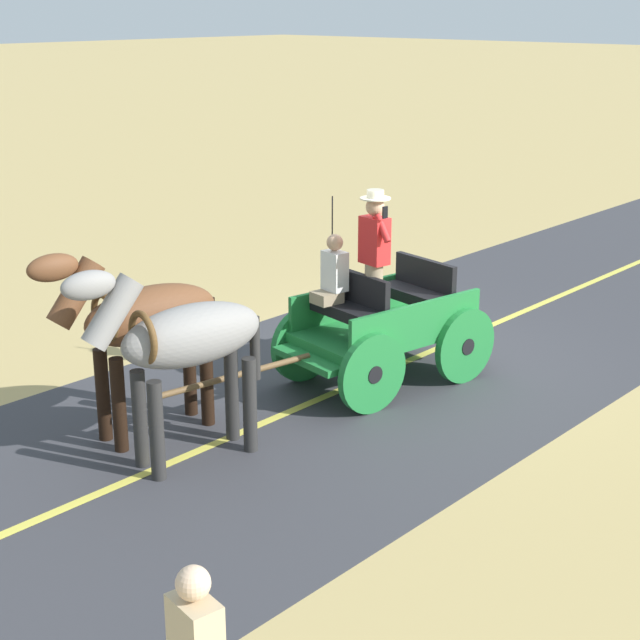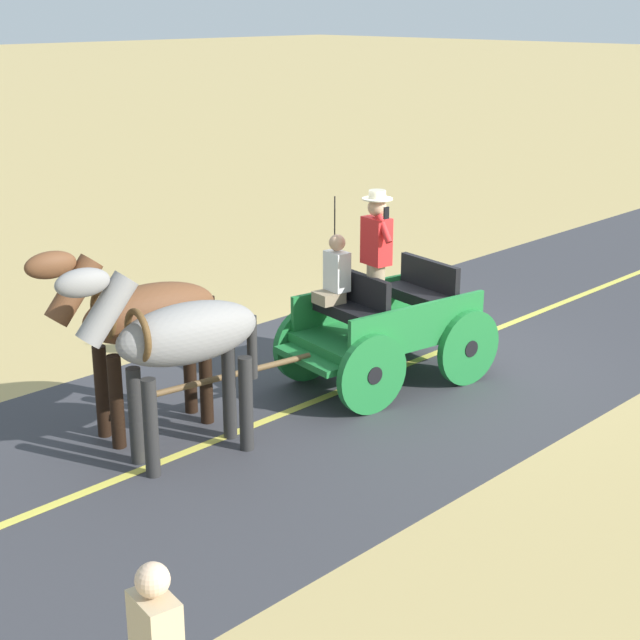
# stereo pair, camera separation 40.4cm
# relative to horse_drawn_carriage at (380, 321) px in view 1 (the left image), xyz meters

# --- Properties ---
(ground_plane) EXTENTS (200.00, 200.00, 0.00)m
(ground_plane) POSITION_rel_horse_drawn_carriage_xyz_m (0.18, -0.84, -0.82)
(ground_plane) COLOR tan
(road_surface) EXTENTS (5.33, 160.00, 0.01)m
(road_surface) POSITION_rel_horse_drawn_carriage_xyz_m (0.18, -0.84, -0.81)
(road_surface) COLOR #38383D
(road_surface) RESTS_ON ground
(road_centre_stripe) EXTENTS (0.12, 160.00, 0.00)m
(road_centre_stripe) POSITION_rel_horse_drawn_carriage_xyz_m (0.18, -0.84, -0.81)
(road_centre_stripe) COLOR #DBCC4C
(road_centre_stripe) RESTS_ON road_surface
(horse_drawn_carriage) EXTENTS (1.79, 4.51, 2.50)m
(horse_drawn_carriage) POSITION_rel_horse_drawn_carriage_xyz_m (0.00, 0.00, 0.00)
(horse_drawn_carriage) COLOR #1E7233
(horse_drawn_carriage) RESTS_ON ground
(horse_near_side) EXTENTS (0.86, 2.15, 2.21)m
(horse_near_side) POSITION_rel_horse_drawn_carriage_xyz_m (0.09, 3.06, 0.51)
(horse_near_side) COLOR gray
(horse_near_side) RESTS_ON ground
(horse_off_side) EXTENTS (0.79, 2.15, 2.21)m
(horse_off_side) POSITION_rel_horse_drawn_carriage_xyz_m (0.92, 2.92, 0.51)
(horse_off_side) COLOR brown
(horse_off_side) RESTS_ON ground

